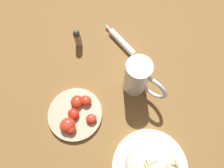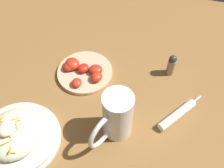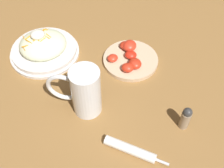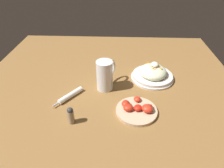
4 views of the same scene
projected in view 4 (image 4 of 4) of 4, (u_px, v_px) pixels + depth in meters
ground_plane at (108, 88)px, 1.04m from camera, size 1.43×1.43×0.00m
salad_plate at (153, 74)px, 1.10m from camera, size 0.24×0.24×0.10m
beer_mug at (105, 76)px, 1.00m from camera, size 0.15×0.09×0.16m
napkin_roll at (70, 95)px, 0.97m from camera, size 0.15×0.12×0.03m
tomato_plate at (137, 109)px, 0.88m from camera, size 0.19×0.19×0.05m
salt_shaker at (71, 115)px, 0.81m from camera, size 0.03×0.03×0.08m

